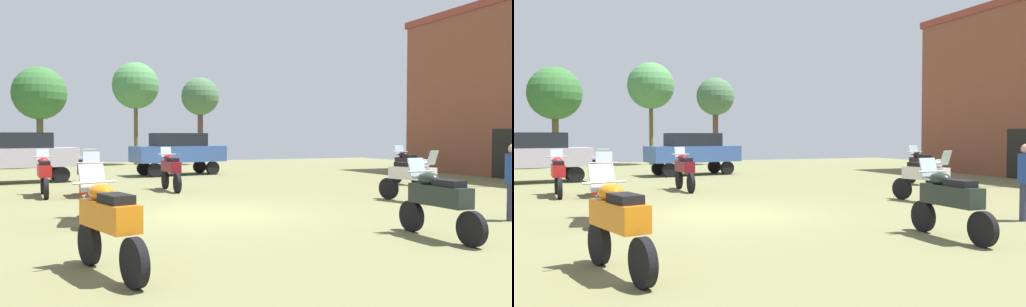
{
  "view_description": "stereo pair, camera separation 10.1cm",
  "coord_description": "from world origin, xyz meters",
  "views": [
    {
      "loc": [
        -3.7,
        -11.67,
        1.88
      ],
      "look_at": [
        3.9,
        6.37,
        1.22
      ],
      "focal_mm": 36.34,
      "sensor_mm": 36.0,
      "label": 1
    },
    {
      "loc": [
        -3.61,
        -11.71,
        1.88
      ],
      "look_at": [
        3.9,
        6.37,
        1.22
      ],
      "focal_mm": 36.34,
      "sensor_mm": 36.0,
      "label": 2
    }
  ],
  "objects": [
    {
      "name": "ground_plane",
      "position": [
        0.0,
        0.0,
        0.01
      ],
      "size": [
        44.0,
        52.0,
        0.02
      ],
      "color": "olive"
    },
    {
      "name": "motorcycle_2",
      "position": [
        9.4,
        4.46,
        0.75
      ],
      "size": [
        0.68,
        2.13,
        1.5
      ],
      "rotation": [
        0.0,
        0.0,
        -0.17
      ],
      "color": "black",
      "rests_on": "ground"
    },
    {
      "name": "motorcycle_3",
      "position": [
        0.45,
        5.66,
        0.75
      ],
      "size": [
        0.62,
        2.19,
        1.48
      ],
      "rotation": [
        0.0,
        0.0,
        0.03
      ],
      "color": "black",
      "rests_on": "ground"
    },
    {
      "name": "motorcycle_5",
      "position": [
        -2.85,
        -4.59,
        0.74
      ],
      "size": [
        0.78,
        2.07,
        1.47
      ],
      "rotation": [
        0.0,
        0.0,
        0.27
      ],
      "color": "black",
      "rests_on": "ground"
    },
    {
      "name": "motorcycle_6",
      "position": [
        -2.36,
        4.92,
        0.75
      ],
      "size": [
        0.62,
        2.17,
        1.48
      ],
      "rotation": [
        0.0,
        0.0,
        3.21
      ],
      "color": "black",
      "rests_on": "ground"
    },
    {
      "name": "motorcycle_8",
      "position": [
        2.98,
        -4.34,
        0.73
      ],
      "size": [
        0.62,
        2.14,
        1.44
      ],
      "rotation": [
        0.0,
        0.0,
        -0.01
      ],
      "color": "black",
      "rests_on": "ground"
    },
    {
      "name": "motorcycle_9",
      "position": [
        -3.55,
        5.49,
        0.74
      ],
      "size": [
        0.62,
        2.2,
        1.46
      ],
      "rotation": [
        0.0,
        0.0,
        0.05
      ],
      "color": "black",
      "rests_on": "ground"
    },
    {
      "name": "motorcycle_11",
      "position": [
        -2.68,
        -0.0,
        0.76
      ],
      "size": [
        0.65,
        2.27,
        1.51
      ],
      "rotation": [
        0.0,
        0.0,
        -0.14
      ],
      "color": "black",
      "rests_on": "ground"
    },
    {
      "name": "motorcycle_13",
      "position": [
        6.0,
        -0.01,
        0.74
      ],
      "size": [
        0.8,
        2.19,
        1.47
      ],
      "rotation": [
        0.0,
        0.0,
        3.41
      ],
      "color": "black",
      "rests_on": "ground"
    },
    {
      "name": "car_1",
      "position": [
        2.46,
        12.51,
        1.19
      ],
      "size": [
        4.53,
        2.46,
        2.0
      ],
      "rotation": [
        0.0,
        0.0,
        1.73
      ],
      "color": "black",
      "rests_on": "ground"
    },
    {
      "name": "car_3",
      "position": [
        -4.4,
        10.86,
        1.19
      ],
      "size": [
        4.49,
        2.31,
        2.0
      ],
      "rotation": [
        0.0,
        0.0,
        1.69
      ],
      "color": "black",
      "rests_on": "ground"
    },
    {
      "name": "person_1",
      "position": [
        5.88,
        -3.44,
        1.0
      ],
      "size": [
        0.37,
        0.37,
        1.69
      ],
      "rotation": [
        0.0,
        0.0,
        3.23
      ],
      "color": "#32344E",
      "rests_on": "ground"
    },
    {
      "name": "tree_1",
      "position": [
        -3.6,
        21.17,
        4.35
      ],
      "size": [
        3.09,
        3.09,
        5.91
      ],
      "color": "#4E492F",
      "rests_on": "ground"
    },
    {
      "name": "tree_2",
      "position": [
        6.07,
        20.88,
        4.38
      ],
      "size": [
        2.46,
        2.46,
        5.68
      ],
      "color": "brown",
      "rests_on": "ground"
    },
    {
      "name": "tree_6",
      "position": [
        2.16,
        22.33,
        5.12
      ],
      "size": [
        3.01,
        3.01,
        6.63
      ],
      "color": "brown",
      "rests_on": "ground"
    }
  ]
}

